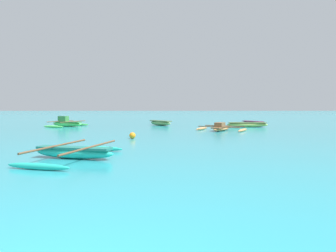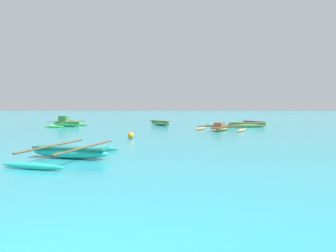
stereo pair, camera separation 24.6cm
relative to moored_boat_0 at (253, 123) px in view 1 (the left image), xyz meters
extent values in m
ellipsoid|color=#9F3866|center=(0.00, 0.00, -0.02)|extent=(1.87, 2.48, 0.40)
cube|color=#642B45|center=(0.00, 0.00, 0.13)|extent=(1.75, 2.29, 0.08)
ellipsoid|color=#56DC61|center=(-17.64, -2.15, 0.01)|extent=(3.19, 1.84, 0.45)
cube|color=#3C8642|center=(-17.64, -2.15, 0.19)|extent=(2.94, 1.72, 0.08)
cube|color=#3C8642|center=(-18.01, -1.99, 0.48)|extent=(1.02, 0.81, 0.50)
cylinder|color=brown|center=(-16.98, -2.45, 0.25)|extent=(1.42, 3.02, 0.07)
cylinder|color=brown|center=(-18.31, -1.85, 0.25)|extent=(1.42, 3.02, 0.07)
ellipsoid|color=#56DC61|center=(-16.97, -0.65, -0.12)|extent=(2.13, 1.11, 0.20)
ellipsoid|color=#56DC61|center=(-18.32, -3.65, -0.12)|extent=(2.13, 1.11, 0.20)
ellipsoid|color=#D78F50|center=(-4.39, -6.85, -0.07)|extent=(2.11, 2.97, 0.30)
cube|color=brown|center=(-4.39, -6.85, 0.04)|extent=(1.96, 2.75, 0.08)
cube|color=brown|center=(-4.58, -7.18, 0.25)|extent=(0.93, 1.03, 0.33)
cylinder|color=brown|center=(-4.05, -6.26, 0.10)|extent=(2.84, 1.68, 0.07)
cylinder|color=brown|center=(-4.73, -7.44, 0.10)|extent=(2.84, 1.68, 0.07)
ellipsoid|color=#D78F50|center=(-5.79, -6.04, -0.12)|extent=(1.24, 1.95, 0.20)
ellipsoid|color=#D78F50|center=(-2.98, -7.66, -0.12)|extent=(1.24, 1.95, 0.20)
ellipsoid|color=#20B9A4|center=(-11.89, -18.95, -0.01)|extent=(3.02, 1.25, 0.42)
cube|color=#1E7267|center=(-11.89, -18.95, 0.16)|extent=(2.78, 1.17, 0.08)
cylinder|color=brown|center=(-11.24, -19.12, 0.22)|extent=(1.03, 3.73, 0.07)
cylinder|color=brown|center=(-12.54, -18.78, 0.22)|extent=(1.03, 3.73, 0.07)
ellipsoid|color=#20B9A4|center=(-11.41, -17.09, -0.12)|extent=(2.07, 0.72, 0.20)
ellipsoid|color=#20B9A4|center=(-12.37, -20.81, -0.12)|extent=(2.07, 0.72, 0.20)
ellipsoid|color=#7CAD5F|center=(-9.12, -0.77, 0.02)|extent=(2.34, 2.60, 0.48)
cube|color=#516B41|center=(-9.12, -0.77, 0.22)|extent=(2.17, 2.41, 0.08)
ellipsoid|color=#A5BE59|center=(-1.39, -3.11, -0.01)|extent=(3.58, 0.96, 0.43)
cube|color=olive|center=(-1.39, -3.11, 0.17)|extent=(3.29, 0.90, 0.08)
sphere|color=orange|center=(-10.54, -12.43, -0.04)|extent=(0.36, 0.36, 0.36)
camera|label=1|loc=(-8.66, -29.46, 1.63)|focal=32.00mm
camera|label=2|loc=(-8.42, -29.46, 1.63)|focal=32.00mm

